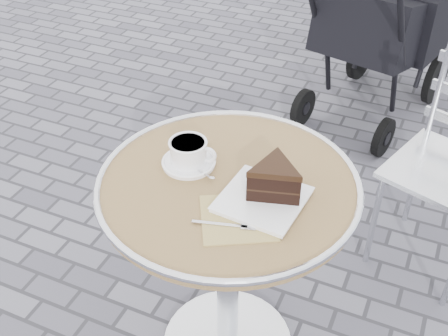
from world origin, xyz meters
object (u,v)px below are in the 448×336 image
at_px(cafe_table, 228,227).
at_px(cappuccino_set, 189,154).
at_px(baby_stroller, 389,20).
at_px(cake_plate_set, 271,185).

distance_m(cafe_table, cappuccino_set, 0.24).
relative_size(cafe_table, baby_stroller, 0.62).
xyz_separation_m(cappuccino_set, cake_plate_set, (0.26, -0.05, 0.02)).
xyz_separation_m(cafe_table, cappuccino_set, (-0.13, 0.03, 0.20)).
height_order(cafe_table, baby_stroller, baby_stroller).
height_order(cappuccino_set, cake_plate_set, cake_plate_set).
relative_size(cafe_table, cappuccino_set, 4.40).
bearing_deg(cake_plate_set, cappuccino_set, 173.51).
bearing_deg(cafe_table, baby_stroller, 86.14).
xyz_separation_m(cafe_table, cake_plate_set, (0.13, -0.02, 0.21)).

